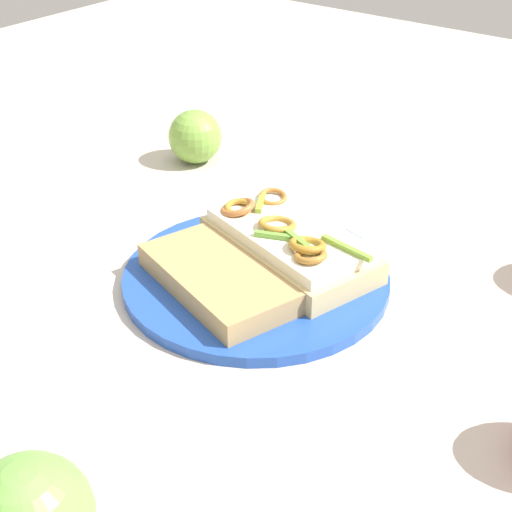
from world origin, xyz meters
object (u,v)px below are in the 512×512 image
plate (256,278)px  sandwich (289,243)px  apple_0 (195,137)px  bread_slice_side (220,277)px

plate → sandwich: size_ratio=1.30×
apple_0 → plate: bearing=142.6°
plate → bread_slice_side: size_ratio=1.61×
sandwich → apple_0: apple_0 is taller
plate → bread_slice_side: bread_slice_side is taller
sandwich → bread_slice_side: bearing=-89.5°
sandwich → apple_0: 0.29m
plate → bread_slice_side: 0.05m
plate → sandwich: (-0.01, -0.04, 0.03)m
sandwich → plate: bearing=-89.1°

